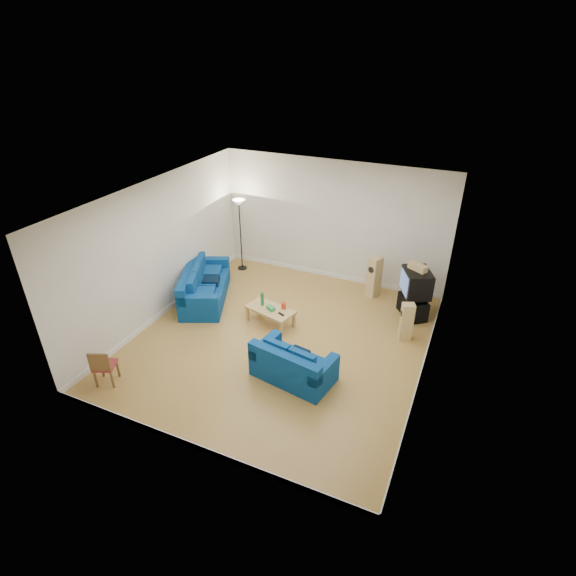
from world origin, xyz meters
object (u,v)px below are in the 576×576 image
at_px(sofa_three_seat, 203,288).
at_px(tv_stand, 413,307).
at_px(sofa_loveseat, 292,367).
at_px(television, 416,282).
at_px(coffee_table, 270,311).

distance_m(sofa_three_seat, tv_stand, 5.11).
distance_m(sofa_loveseat, tv_stand, 3.64).
height_order(sofa_three_seat, television, television).
bearing_deg(coffee_table, television, 30.36).
relative_size(sofa_loveseat, television, 1.78).
xyz_separation_m(sofa_three_seat, tv_stand, (4.93, 1.36, -0.08)).
bearing_deg(sofa_three_seat, tv_stand, 81.73).
bearing_deg(sofa_loveseat, television, 72.50).
bearing_deg(sofa_loveseat, tv_stand, 72.26).
distance_m(sofa_loveseat, television, 3.70).
bearing_deg(tv_stand, sofa_three_seat, -111.95).
height_order(coffee_table, television, television).
bearing_deg(coffee_table, sofa_loveseat, -51.85).
bearing_deg(sofa_three_seat, coffee_table, 57.26).
xyz_separation_m(sofa_three_seat, sofa_loveseat, (3.24, -1.87, -0.03)).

